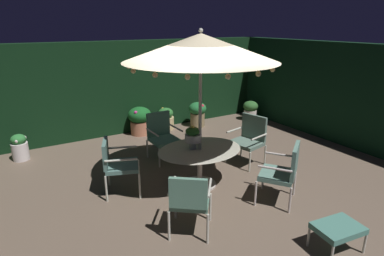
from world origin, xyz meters
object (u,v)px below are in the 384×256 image
Objects in this scene: patio_umbrella at (201,48)px; ottoman_footrest at (338,229)px; potted_plant_left_near at (20,147)px; potted_plant_back_center at (166,118)px; centerpiece_planter at (193,135)px; potted_plant_back_right at (250,110)px; patio_chair_southeast at (116,162)px; patio_chair_south at (190,198)px; potted_plant_right_far at (140,120)px; patio_dining_table at (200,156)px; potted_plant_left_far at (198,113)px; patio_chair_north at (284,169)px; patio_chair_northeast at (249,137)px; patio_chair_east at (162,134)px.

ottoman_footrest is (0.58, -2.42, -2.14)m from patio_umbrella.
potted_plant_back_center is (3.67, 0.32, 0.01)m from potted_plant_left_near.
centerpiece_planter reaches higher than potted_plant_back_right.
patio_chair_southeast is (-1.37, 0.51, -1.88)m from patio_umbrella.
potted_plant_right_far is (1.05, 4.37, -0.16)m from patio_chair_south.
patio_chair_south reaches higher than patio_dining_table.
patio_dining_table is at bearing -121.24° from potted_plant_left_far.
patio_chair_southeast is 1.64× the size of potted_plant_back_right.
patio_chair_north is 2.80m from patio_chair_southeast.
patio_chair_northeast is 1.86m from patio_chair_east.
ottoman_footrest is at bearing -102.83° from patio_chair_north.
patio_chair_south is at bearing -127.68° from patio_dining_table.
potted_plant_back_right reaches higher than ottoman_footrest.
potted_plant_back_right is (3.55, 2.73, -2.14)m from patio_umbrella.
ottoman_footrest is (1.95, -2.93, -0.26)m from patio_chair_southeast.
potted_plant_left_far is (-1.72, 0.29, 0.07)m from potted_plant_back_right.
potted_plant_back_center reaches higher than potted_plant_left_near.
potted_plant_left_near is (-2.88, -0.26, -0.11)m from potted_plant_right_far.
patio_chair_southeast is 1.31× the size of potted_plant_right_far.
potted_plant_right_far is at bearing -175.59° from potted_plant_back_center.
patio_chair_south is at bearing -122.58° from centerpiece_planter.
patio_chair_southeast is 1.38× the size of potted_plant_left_far.
patio_umbrella is 3.28m from ottoman_footrest.
patio_umbrella is 2.90× the size of patio_chair_south.
patio_chair_northeast is 1.57× the size of ottoman_footrest.
patio_chair_north is 1.07× the size of patio_chair_south.
potted_plant_back_center is at bearing 50.16° from patio_chair_southeast.
patio_umbrella is at bearing -167.14° from patio_chair_northeast.
potted_plant_left_far is at bearing 38.12° from patio_chair_southeast.
potted_plant_back_right is at bearing 24.29° from patio_chair_southeast.
patio_umbrella is at bearing 125.84° from patio_chair_north.
potted_plant_back_right is at bearing -12.01° from potted_plant_back_center.
potted_plant_left_far is at bearing 77.04° from ottoman_footrest.
centerpiece_planter is 0.42× the size of patio_chair_east.
potted_plant_right_far is at bearing 99.05° from patio_chair_north.
centerpiece_planter reaches higher than potted_plant_right_far.
potted_plant_right_far is at bearing 87.22° from patio_dining_table.
patio_chair_southeast is 5.40m from potted_plant_back_right.
potted_plant_right_far reaches higher than patio_dining_table.
potted_plant_back_right is at bearing 59.99° from ottoman_footrest.
patio_dining_table reaches higher than potted_plant_back_right.
patio_chair_north is 1.58× the size of ottoman_footrest.
potted_plant_left_near is at bearing 118.96° from patio_chair_southeast.
patio_chair_southeast is at bearing -144.13° from patio_chair_east.
centerpiece_planter reaches higher than potted_plant_left_far.
centerpiece_planter is (-0.10, 0.08, 0.39)m from patio_dining_table.
potted_plant_back_right is at bearing 35.91° from centerpiece_planter.
potted_plant_right_far is 0.80m from potted_plant_back_center.
patio_chair_north is at bearing 77.17° from ottoman_footrest.
patio_chair_north is 4.47m from potted_plant_right_far.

